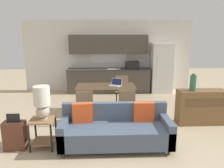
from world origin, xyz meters
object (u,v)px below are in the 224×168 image
suitcase (15,135)px  dining_table (106,88)px  couch (115,129)px  laptop (116,84)px  side_table (43,128)px  credenza (201,107)px  table_lamp (42,101)px  vase (193,83)px  dining_chair_near_right (127,104)px  dining_chair_far_right (122,88)px  refrigerator (161,68)px  dining_chair_near_left (85,105)px

suitcase → dining_table: bearing=47.7°
couch → laptop: size_ratio=5.23×
side_table → credenza: size_ratio=0.51×
credenza → table_lamp: bearing=-163.9°
side_table → vase: 3.52m
dining_chair_near_right → laptop: (-0.23, 0.78, 0.33)m
dining_table → dining_chair_near_right: (0.51, -0.76, -0.22)m
laptop → credenza: bearing=7.0°
side_table → dining_chair_far_right: 3.24m
vase → laptop: vase is taller
dining_table → couch: bearing=-85.2°
side_table → couch: bearing=0.4°
credenza → vase: size_ratio=2.81×
refrigerator → side_table: (-3.37, -4.09, -0.54)m
dining_chair_near_left → suitcase: dining_chair_near_left is taller
couch → dining_chair_near_left: bearing=122.0°
vase → suitcase: bearing=-164.8°
dining_chair_far_right → dining_chair_near_right: same height
side_table → vase: vase is taller
vase → dining_table: bearing=156.3°
table_lamp → laptop: 2.43m
side_table → dining_chair_near_right: (1.76, 1.13, 0.10)m
refrigerator → dining_chair_near_left: size_ratio=2.12×
couch → vase: size_ratio=5.15×
couch → laptop: (0.12, 1.90, 0.49)m
couch → table_lamp: table_lamp is taller
dining_chair_far_right → dining_chair_near_right: bearing=-87.1°
credenza → dining_chair_near_left: (-2.84, 0.06, 0.06)m
couch → dining_chair_near_left: (-0.68, 1.08, 0.15)m
credenza → dining_chair_near_left: dining_chair_near_left is taller
table_lamp → suitcase: (-0.54, -0.06, -0.65)m
couch → dining_chair_near_right: bearing=72.6°
couch → table_lamp: 1.51m
credenza → dining_chair_far_right: dining_chair_far_right is taller
couch → dining_chair_near_left: size_ratio=2.42×
dining_chair_near_right → credenza: bearing=-175.9°
dining_chair_far_right → laptop: (-0.25, -0.80, 0.33)m
couch → dining_chair_near_right: size_ratio=2.42×
side_table → laptop: laptop is taller
vase → side_table: bearing=-163.4°
refrigerator → credenza: (0.20, -3.06, -0.50)m
dining_table → table_lamp: table_lamp is taller
credenza → dining_chair_near_right: dining_chair_near_right is taller
dining_chair_near_right → refrigerator: bearing=-111.3°
table_lamp → vase: (3.29, 0.98, 0.10)m
side_table → laptop: bearing=51.4°
dining_chair_near_right → laptop: size_ratio=2.16×
dining_chair_far_right → side_table: bearing=-119.8°
dining_chair_far_right → suitcase: size_ratio=1.22×
couch → suitcase: (-1.93, -0.06, -0.05)m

